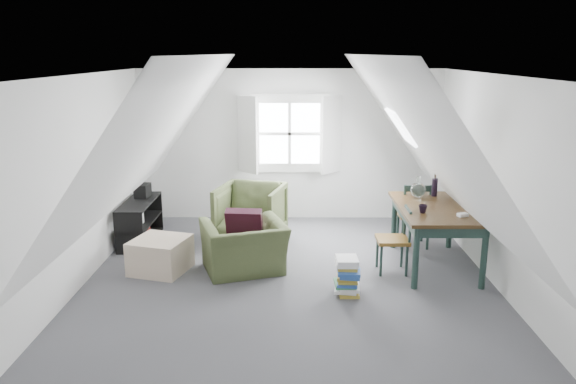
{
  "coord_description": "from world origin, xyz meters",
  "views": [
    {
      "loc": [
        0.04,
        -6.48,
        2.75
      ],
      "look_at": [
        -0.01,
        0.6,
        0.98
      ],
      "focal_mm": 35.0,
      "sensor_mm": 36.0,
      "label": 1
    }
  ],
  "objects_px": {
    "armchair_far": "(251,240)",
    "media_shelf": "(139,224)",
    "dining_chair_far": "(414,213)",
    "ottoman": "(161,255)",
    "magazine_stack": "(348,276)",
    "dining_table": "(436,214)",
    "dining_chair_near": "(395,239)",
    "armchair_near": "(244,271)"
  },
  "relations": [
    {
      "from": "armchair_near",
      "to": "magazine_stack",
      "type": "xyz_separation_m",
      "value": [
        1.27,
        -0.69,
        0.22
      ]
    },
    {
      "from": "ottoman",
      "to": "dining_chair_far",
      "type": "xyz_separation_m",
      "value": [
        3.46,
        0.99,
        0.28
      ]
    },
    {
      "from": "armchair_near",
      "to": "media_shelf",
      "type": "xyz_separation_m",
      "value": [
        -1.65,
        1.15,
        0.28
      ]
    },
    {
      "from": "armchair_far",
      "to": "dining_chair_near",
      "type": "bearing_deg",
      "value": -18.46
    },
    {
      "from": "dining_table",
      "to": "media_shelf",
      "type": "height_order",
      "value": "dining_table"
    },
    {
      "from": "media_shelf",
      "to": "ottoman",
      "type": "bearing_deg",
      "value": -63.11
    },
    {
      "from": "dining_table",
      "to": "ottoman",
      "type": "bearing_deg",
      "value": -177.65
    },
    {
      "from": "armchair_near",
      "to": "armchair_far",
      "type": "xyz_separation_m",
      "value": [
        -0.0,
        1.23,
        0.0
      ]
    },
    {
      "from": "media_shelf",
      "to": "magazine_stack",
      "type": "relative_size",
      "value": 2.77
    },
    {
      "from": "dining_table",
      "to": "magazine_stack",
      "type": "distance_m",
      "value": 1.59
    },
    {
      "from": "armchair_near",
      "to": "ottoman",
      "type": "bearing_deg",
      "value": -18.62
    },
    {
      "from": "armchair_far",
      "to": "dining_chair_near",
      "type": "xyz_separation_m",
      "value": [
        1.94,
        -1.23,
        0.44
      ]
    },
    {
      "from": "ottoman",
      "to": "dining_chair_far",
      "type": "height_order",
      "value": "dining_chair_far"
    },
    {
      "from": "dining_table",
      "to": "dining_chair_far",
      "type": "xyz_separation_m",
      "value": [
        -0.11,
        0.79,
        -0.21
      ]
    },
    {
      "from": "ottoman",
      "to": "magazine_stack",
      "type": "relative_size",
      "value": 1.49
    },
    {
      "from": "dining_table",
      "to": "magazine_stack",
      "type": "xyz_separation_m",
      "value": [
        -1.22,
        -0.89,
        -0.49
      ]
    },
    {
      "from": "dining_table",
      "to": "dining_chair_far",
      "type": "relative_size",
      "value": 1.71
    },
    {
      "from": "magazine_stack",
      "to": "dining_chair_far",
      "type": "bearing_deg",
      "value": 56.41
    },
    {
      "from": "dining_chair_near",
      "to": "media_shelf",
      "type": "relative_size",
      "value": 0.71
    },
    {
      "from": "armchair_far",
      "to": "dining_chair_near",
      "type": "distance_m",
      "value": 2.33
    },
    {
      "from": "armchair_far",
      "to": "media_shelf",
      "type": "bearing_deg",
      "value": -163.27
    },
    {
      "from": "dining_chair_far",
      "to": "magazine_stack",
      "type": "bearing_deg",
      "value": 45.73
    },
    {
      "from": "ottoman",
      "to": "dining_table",
      "type": "xyz_separation_m",
      "value": [
        3.56,
        0.2,
        0.49
      ]
    },
    {
      "from": "dining_table",
      "to": "armchair_far",
      "type": "bearing_deg",
      "value": 156.64
    },
    {
      "from": "armchair_near",
      "to": "ottoman",
      "type": "relative_size",
      "value": 1.55
    },
    {
      "from": "magazine_stack",
      "to": "dining_chair_near",
      "type": "bearing_deg",
      "value": 46.11
    },
    {
      "from": "media_shelf",
      "to": "magazine_stack",
      "type": "bearing_deg",
      "value": -31.92
    },
    {
      "from": "dining_chair_far",
      "to": "armchair_far",
      "type": "bearing_deg",
      "value": -16.55
    },
    {
      "from": "armchair_far",
      "to": "media_shelf",
      "type": "relative_size",
      "value": 0.78
    },
    {
      "from": "armchair_far",
      "to": "magazine_stack",
      "type": "xyz_separation_m",
      "value": [
        1.27,
        -1.92,
        0.22
      ]
    },
    {
      "from": "dining_chair_far",
      "to": "media_shelf",
      "type": "bearing_deg",
      "value": -12.99
    },
    {
      "from": "dining_table",
      "to": "dining_chair_near",
      "type": "height_order",
      "value": "dining_chair_near"
    },
    {
      "from": "armchair_far",
      "to": "dining_chair_near",
      "type": "height_order",
      "value": "dining_chair_near"
    },
    {
      "from": "armchair_near",
      "to": "magazine_stack",
      "type": "bearing_deg",
      "value": 133.01
    },
    {
      "from": "dining_chair_near",
      "to": "magazine_stack",
      "type": "xyz_separation_m",
      "value": [
        -0.67,
        -0.69,
        -0.22
      ]
    },
    {
      "from": "ottoman",
      "to": "magazine_stack",
      "type": "distance_m",
      "value": 2.44
    },
    {
      "from": "dining_chair_far",
      "to": "dining_table",
      "type": "bearing_deg",
      "value": 87.16
    },
    {
      "from": "armchair_far",
      "to": "armchair_near",
      "type": "bearing_deg",
      "value": -76.0
    },
    {
      "from": "armchair_far",
      "to": "dining_chair_far",
      "type": "height_order",
      "value": "dining_chair_far"
    },
    {
      "from": "ottoman",
      "to": "media_shelf",
      "type": "distance_m",
      "value": 1.29
    },
    {
      "from": "dining_chair_far",
      "to": "magazine_stack",
      "type": "height_order",
      "value": "dining_chair_far"
    },
    {
      "from": "armchair_far",
      "to": "ottoman",
      "type": "distance_m",
      "value": 1.65
    }
  ]
}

